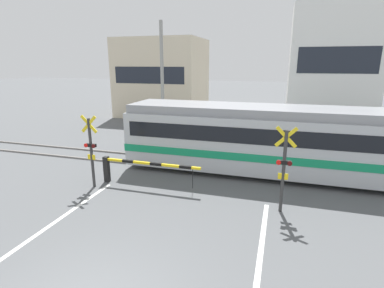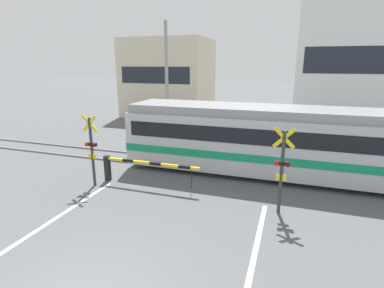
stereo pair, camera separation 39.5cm
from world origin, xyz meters
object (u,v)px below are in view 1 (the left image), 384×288
crossing_barrier_near (131,166)px  crossing_signal_left (91,148)px  commuter_train (300,140)px  crossing_signal_right (284,166)px  crossing_barrier_far (258,139)px  pedestrian (214,118)px

crossing_barrier_near → crossing_signal_left: (-1.30, -0.63, 0.81)m
commuter_train → crossing_signal_right: 3.65m
crossing_signal_left → crossing_barrier_far: bearing=49.2°
crossing_barrier_far → crossing_signal_right: bearing=-79.0°
crossing_barrier_near → crossing_signal_left: size_ratio=1.43×
commuter_train → pedestrian: (-5.24, 7.03, -0.56)m
crossing_signal_right → crossing_barrier_near: bearing=173.8°
crossing_barrier_near → crossing_signal_right: 5.90m
crossing_signal_left → crossing_signal_right: size_ratio=1.00×
crossing_barrier_far → crossing_signal_right: (1.30, -6.72, 0.81)m
crossing_signal_left → crossing_signal_right: 7.11m
crossing_barrier_near → crossing_barrier_far: 7.57m
crossing_signal_left → pedestrian: 10.93m
commuter_train → crossing_barrier_far: size_ratio=3.68×
crossing_barrier_near → pedestrian: (1.20, 9.99, 0.26)m
crossing_signal_left → crossing_barrier_near: bearing=26.0°
commuter_train → crossing_barrier_near: (-6.45, -2.96, -0.82)m
commuter_train → crossing_barrier_far: commuter_train is taller
commuter_train → crossing_signal_left: commuter_train is taller
crossing_barrier_far → pedestrian: size_ratio=2.31×
crossing_barrier_near → crossing_signal_right: crossing_signal_right is taller
commuter_train → crossing_barrier_near: size_ratio=3.68×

